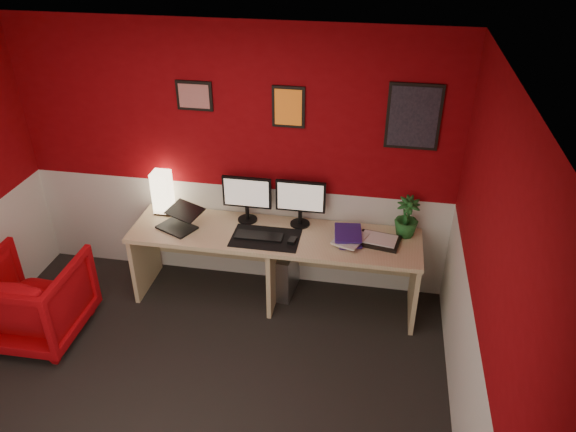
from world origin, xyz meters
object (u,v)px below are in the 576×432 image
at_px(laptop, 176,218).
at_px(monitor_right, 300,197).
at_px(potted_plant, 407,217).
at_px(pc_tower, 285,270).
at_px(zen_tray, 379,241).
at_px(shoji_lamp, 163,193).
at_px(armchair, 33,298).
at_px(monitor_left, 246,193).
at_px(desk, 275,267).

bearing_deg(laptop, monitor_right, 39.42).
bearing_deg(potted_plant, pc_tower, -178.47).
bearing_deg(pc_tower, zen_tray, -2.97).
bearing_deg(laptop, shoji_lamp, 154.96).
height_order(shoji_lamp, zen_tray, shoji_lamp).
xyz_separation_m(pc_tower, armchair, (-2.00, -0.97, 0.15)).
height_order(potted_plant, armchair, potted_plant).
relative_size(monitor_right, armchair, 0.71).
distance_m(monitor_left, potted_plant, 1.44).
relative_size(monitor_right, potted_plant, 1.57).
xyz_separation_m(desk, monitor_left, (-0.29, 0.20, 0.66)).
bearing_deg(monitor_left, armchair, -148.57).
bearing_deg(monitor_left, shoji_lamp, 179.35).
bearing_deg(armchair, monitor_right, -155.34).
relative_size(shoji_lamp, laptop, 1.21).
height_order(desk, armchair, armchair).
xyz_separation_m(desk, pc_tower, (0.06, 0.16, -0.14)).
distance_m(potted_plant, armchair, 3.29).
bearing_deg(monitor_right, armchair, -154.61).
height_order(desk, monitor_right, monitor_right).
xyz_separation_m(shoji_lamp, zen_tray, (2.03, -0.18, -0.18)).
bearing_deg(potted_plant, armchair, -162.02).
height_order(potted_plant, pc_tower, potted_plant).
height_order(shoji_lamp, armchair, shoji_lamp).
distance_m(pc_tower, armchair, 2.23).
bearing_deg(desk, zen_tray, 1.65).
bearing_deg(zen_tray, monitor_right, 166.25).
distance_m(shoji_lamp, laptop, 0.35).
distance_m(laptop, monitor_right, 1.13).
height_order(laptop, potted_plant, potted_plant).
distance_m(desk, potted_plant, 1.29).
height_order(laptop, zen_tray, laptop).
relative_size(shoji_lamp, zen_tray, 1.14).
xyz_separation_m(desk, armchair, (-1.94, -0.81, 0.01)).
distance_m(shoji_lamp, pc_tower, 1.36).
relative_size(monitor_right, pc_tower, 1.29).
bearing_deg(desk, armchair, -157.27).
xyz_separation_m(shoji_lamp, armchair, (-0.84, -1.02, -0.56)).
height_order(desk, shoji_lamp, shoji_lamp).
bearing_deg(monitor_right, zen_tray, -13.75).
relative_size(shoji_lamp, armchair, 0.49).
bearing_deg(pc_tower, shoji_lamp, -176.30).
bearing_deg(desk, monitor_right, 45.40).
relative_size(shoji_lamp, monitor_left, 0.69).
bearing_deg(shoji_lamp, monitor_right, -0.04).
relative_size(desk, monitor_right, 4.48).
distance_m(shoji_lamp, zen_tray, 2.04).
bearing_deg(monitor_right, monitor_left, -179.04).
bearing_deg(zen_tray, armchair, -163.67).
xyz_separation_m(shoji_lamp, potted_plant, (2.25, -0.02, -0.02)).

